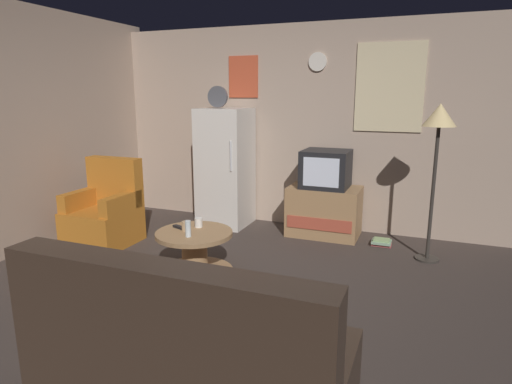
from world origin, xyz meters
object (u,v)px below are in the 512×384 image
(mug_ceramic_tan, at_px, (186,226))
(coffee_table, at_px, (195,253))
(armchair, at_px, (105,214))
(crt_tv, at_px, (326,169))
(tv_stand, at_px, (324,211))
(mug_ceramic_white, at_px, (199,223))
(wine_glass, at_px, (188,229))
(couch, at_px, (188,356))
(book_stack, at_px, (381,242))
(fridge, at_px, (225,167))
(standing_lamp, at_px, (439,128))
(remote_control, at_px, (179,227))

(mug_ceramic_tan, bearing_deg, coffee_table, -0.38)
(armchair, bearing_deg, crt_tv, 27.50)
(tv_stand, distance_m, mug_ceramic_white, 1.73)
(wine_glass, bearing_deg, couch, -60.09)
(coffee_table, relative_size, book_stack, 3.33)
(fridge, relative_size, armchair, 1.84)
(mug_ceramic_white, bearing_deg, standing_lamp, 27.06)
(tv_stand, relative_size, mug_ceramic_white, 9.33)
(wine_glass, bearing_deg, tv_stand, 64.54)
(standing_lamp, relative_size, couch, 0.94)
(tv_stand, height_order, armchair, armchair)
(mug_ceramic_tan, xyz_separation_m, book_stack, (1.65, 1.48, -0.43))
(remote_control, height_order, couch, couch)
(wine_glass, height_order, armchair, armchair)
(standing_lamp, height_order, couch, standing_lamp)
(tv_stand, bearing_deg, book_stack, -10.99)
(coffee_table, distance_m, mug_ceramic_tan, 0.27)
(mug_ceramic_tan, distance_m, armchair, 1.39)
(crt_tv, distance_m, coffee_table, 1.93)
(crt_tv, xyz_separation_m, wine_glass, (-0.84, -1.76, -0.32))
(remote_control, relative_size, armchair, 0.16)
(fridge, height_order, wine_glass, fridge)
(tv_stand, height_order, wine_glass, tv_stand)
(wine_glass, bearing_deg, book_stack, 46.58)
(crt_tv, xyz_separation_m, mug_ceramic_tan, (-0.95, -1.62, -0.35))
(standing_lamp, bearing_deg, mug_ceramic_white, -152.94)
(standing_lamp, distance_m, wine_glass, 2.58)
(mug_ceramic_tan, relative_size, armchair, 0.09)
(mug_ceramic_tan, distance_m, book_stack, 2.26)
(crt_tv, xyz_separation_m, book_stack, (0.70, -0.14, -0.78))
(remote_control, distance_m, armchair, 1.28)
(wine_glass, height_order, mug_ceramic_white, wine_glass)
(armchair, bearing_deg, fridge, 50.32)
(wine_glass, xyz_separation_m, book_stack, (1.54, 1.63, -0.46))
(crt_tv, height_order, wine_glass, crt_tv)
(fridge, distance_m, remote_control, 1.61)
(fridge, bearing_deg, crt_tv, 0.69)
(standing_lamp, relative_size, mug_ceramic_tan, 17.67)
(tv_stand, relative_size, armchair, 0.88)
(standing_lamp, relative_size, book_stack, 7.35)
(armchair, bearing_deg, mug_ceramic_white, -11.83)
(crt_tv, height_order, armchair, crt_tv)
(tv_stand, distance_m, coffee_table, 1.84)
(coffee_table, bearing_deg, armchair, 162.80)
(tv_stand, xyz_separation_m, mug_ceramic_tan, (-0.95, -1.62, 0.17))
(coffee_table, xyz_separation_m, wine_glass, (0.02, -0.15, 0.29))
(remote_control, distance_m, couch, 1.96)
(standing_lamp, height_order, wine_glass, standing_lamp)
(mug_ceramic_tan, distance_m, couch, 1.88)
(wine_glass, relative_size, remote_control, 1.00)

